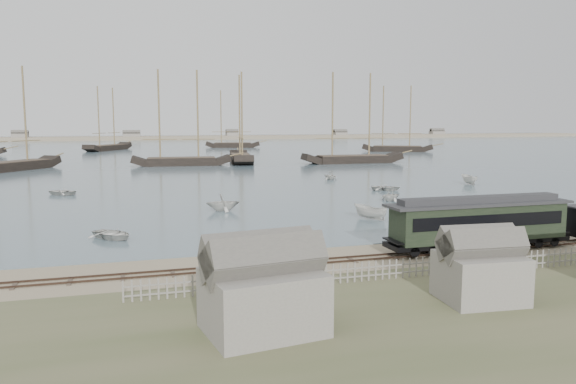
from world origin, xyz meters
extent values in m
plane|color=tan|center=(0.00, 0.00, 0.00)|extent=(600.00, 600.00, 0.00)
cube|color=#475C65|center=(0.00, 170.00, 0.03)|extent=(600.00, 336.00, 0.06)
cube|color=#38271E|center=(0.00, -2.50, 0.10)|extent=(120.00, 0.08, 0.12)
cube|color=#38271E|center=(0.00, -1.50, 0.10)|extent=(120.00, 0.08, 0.12)
cube|color=#3E3328|center=(0.00, -2.00, 0.03)|extent=(120.00, 1.80, 0.06)
cube|color=tan|center=(0.00, 250.00, 0.00)|extent=(500.00, 20.00, 1.80)
cube|color=black|center=(9.01, -2.00, 0.72)|extent=(14.29, 2.35, 0.36)
cube|color=black|center=(9.01, -2.00, 2.15)|extent=(13.27, 2.55, 2.55)
cube|color=black|center=(9.01, -3.30, 2.41)|extent=(12.25, 0.06, 0.92)
cube|color=black|center=(9.01, -0.70, 2.41)|extent=(12.25, 0.06, 0.92)
cube|color=#2E2F31|center=(9.01, -2.00, 3.48)|extent=(14.29, 2.76, 0.18)
cube|color=#2E2F31|center=(9.01, -2.00, 3.78)|extent=(12.76, 1.23, 0.46)
imported|color=beige|center=(-4.94, 0.03, 0.42)|extent=(2.91, 4.05, 0.83)
imported|color=beige|center=(-16.68, 9.61, 0.46)|extent=(4.76, 4.62, 0.80)
imported|color=beige|center=(-5.76, 20.95, 0.97)|extent=(3.11, 3.57, 1.82)
imported|color=beige|center=(6.84, 11.89, 0.76)|extent=(3.79, 3.10, 1.40)
imported|color=beige|center=(18.40, 31.71, 0.46)|extent=(4.25, 4.69, 0.80)
imported|color=beige|center=(14.40, 22.46, 0.78)|extent=(3.07, 3.31, 1.44)
imported|color=beige|center=(33.54, 34.83, 0.79)|extent=(3.88, 1.80, 1.45)
imported|color=beige|center=(-23.23, 39.54, 0.45)|extent=(4.13, 4.55, 0.77)
imported|color=beige|center=(16.10, 46.62, 0.76)|extent=(3.33, 3.14, 1.40)
camera|label=1|loc=(-15.91, -36.53, 9.45)|focal=35.00mm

